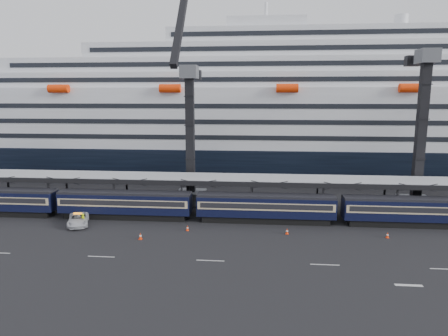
{
  "coord_description": "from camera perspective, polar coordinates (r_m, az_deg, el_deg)",
  "views": [
    {
      "loc": [
        -8.99,
        -43.79,
        17.16
      ],
      "look_at": [
        -13.78,
        10.0,
        7.56
      ],
      "focal_mm": 32.0,
      "sensor_mm": 36.0,
      "label": 1
    }
  ],
  "objects": [
    {
      "name": "ground",
      "position": [
        47.89,
        15.86,
        -11.32
      ],
      "size": [
        260.0,
        260.0,
        0.0
      ],
      "primitive_type": "plane",
      "color": "black",
      "rests_on": "ground"
    },
    {
      "name": "lane_markings",
      "position": [
        45.55,
        27.52,
        -13.23
      ],
      "size": [
        111.0,
        4.27,
        0.02
      ],
      "color": "beige",
      "rests_on": "ground"
    },
    {
      "name": "train",
      "position": [
        56.0,
        9.39,
        -5.55
      ],
      "size": [
        133.05,
        3.0,
        4.05
      ],
      "color": "black",
      "rests_on": "ground"
    },
    {
      "name": "canopy",
      "position": [
        59.69,
        13.65,
        -1.71
      ],
      "size": [
        130.0,
        6.25,
        5.53
      ],
      "color": "#9C9FA4",
      "rests_on": "ground"
    },
    {
      "name": "cruise_ship",
      "position": [
        90.26,
        10.18,
        6.87
      ],
      "size": [
        214.09,
        28.84,
        34.0
      ],
      "color": "black",
      "rests_on": "ground"
    },
    {
      "name": "crane_dark_near",
      "position": [
        63.57,
        -4.93,
        5.33
      ],
      "size": [
        4.5,
        17.75,
        35.08
      ],
      "color": "#4B4E53",
      "rests_on": "ground"
    },
    {
      "name": "crane_dark_mid",
      "position": [
        66.01,
        26.53,
        5.73
      ],
      "size": [
        4.5,
        18.24,
        39.64
      ],
      "color": "#4B4E53",
      "rests_on": "ground"
    },
    {
      "name": "pickup_truck",
      "position": [
        58.16,
        -20.11,
        -6.92
      ],
      "size": [
        4.38,
        6.11,
        1.55
      ],
      "primitive_type": "imported",
      "rotation": [
        0.0,
        0.0,
        0.36
      ],
      "color": "#B9BBC1",
      "rests_on": "ground"
    },
    {
      "name": "worker",
      "position": [
        57.33,
        -19.46,
        -7.0
      ],
      "size": [
        0.76,
        0.65,
        1.77
      ],
      "primitive_type": "imported",
      "rotation": [
        0.0,
        0.0,
        2.71
      ],
      "color": "#DEFC0D",
      "rests_on": "ground"
    },
    {
      "name": "traffic_cone_b",
      "position": [
        52.78,
        -5.25,
        -8.52
      ],
      "size": [
        0.36,
        0.36,
        0.72
      ],
      "color": "#FF3608",
      "rests_on": "ground"
    },
    {
      "name": "traffic_cone_c",
      "position": [
        50.56,
        -11.86,
        -9.49
      ],
      "size": [
        0.42,
        0.42,
        0.83
      ],
      "color": "#FF3608",
      "rests_on": "ground"
    },
    {
      "name": "traffic_cone_d",
      "position": [
        51.91,
        9.0,
        -8.91
      ],
      "size": [
        0.38,
        0.38,
        0.76
      ],
      "color": "#FF3608",
      "rests_on": "ground"
    },
    {
      "name": "traffic_cone_e",
      "position": [
        53.92,
        22.32,
        -8.84
      ],
      "size": [
        0.37,
        0.37,
        0.75
      ],
      "color": "#FF3608",
      "rests_on": "ground"
    }
  ]
}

